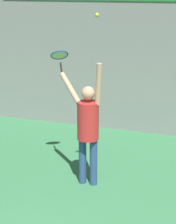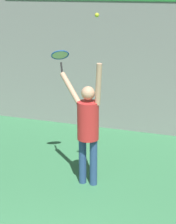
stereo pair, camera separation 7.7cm
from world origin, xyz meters
name	(u,v)px [view 1 (the left image)]	position (x,y,z in m)	size (l,w,h in m)	color
back_wall	(141,24)	(0.00, 5.94, 2.50)	(18.00, 0.10, 5.00)	gray
tennis_player	(88,124)	(-0.24, 3.02, 1.10)	(0.92, 0.59, 2.15)	#2D4C7F
tennis_racket	(60,56)	(-0.95, 3.56, 2.12)	(0.42, 0.41, 0.41)	black
tennis_ball	(97,15)	(-0.06, 2.95, 2.89)	(0.07, 0.07, 0.07)	#CCDB2D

